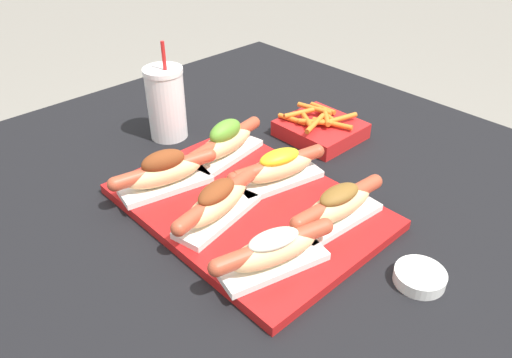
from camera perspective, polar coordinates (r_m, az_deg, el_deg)
patio_table at (r=1.19m, az=3.68°, el=-17.32°), size 1.40×1.14×0.76m
serving_tray at (r=0.89m, az=-0.94°, el=-3.10°), size 0.46×0.33×0.02m
hot_dog_0 at (r=0.92m, az=-10.43°, el=0.81°), size 0.09×0.21×0.08m
hot_dog_1 at (r=0.83m, az=-4.49°, el=-2.73°), size 0.09×0.21×0.07m
hot_dog_2 at (r=0.74m, az=2.01°, el=-8.15°), size 0.10×0.21×0.06m
hot_dog_3 at (r=1.00m, az=-3.49°, el=4.26°), size 0.09×0.21×0.08m
hot_dog_4 at (r=0.92m, az=2.45°, el=1.23°), size 0.09×0.21×0.07m
hot_dog_5 at (r=0.84m, az=9.36°, el=-2.99°), size 0.07×0.21×0.07m
sauce_bowl at (r=0.80m, az=18.22°, el=-10.52°), size 0.08×0.08×0.02m
drink_cup at (r=1.11m, az=-10.23°, el=8.53°), size 0.08×0.08×0.22m
fries_basket at (r=1.13m, az=7.36°, el=5.77°), size 0.16×0.16×0.06m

